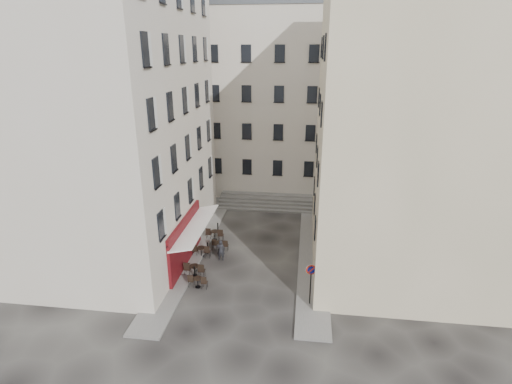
% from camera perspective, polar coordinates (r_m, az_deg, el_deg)
% --- Properties ---
extents(ground, '(90.00, 90.00, 0.00)m').
position_cam_1_polar(ground, '(27.60, -1.48, -11.74)').
color(ground, black).
rests_on(ground, ground).
extents(sidewalk_left, '(2.00, 22.00, 0.12)m').
position_cam_1_polar(sidewalk_left, '(31.87, -8.45, -7.23)').
color(sidewalk_left, slate).
rests_on(sidewalk_left, ground).
extents(sidewalk_right, '(2.00, 18.00, 0.12)m').
position_cam_1_polar(sidewalk_right, '(29.92, 8.08, -9.13)').
color(sidewalk_right, slate).
rests_on(sidewalk_right, ground).
extents(building_left, '(12.20, 16.20, 20.60)m').
position_cam_1_polar(building_left, '(30.10, -21.25, 10.63)').
color(building_left, beige).
rests_on(building_left, ground).
extents(building_right, '(12.20, 14.20, 18.60)m').
position_cam_1_polar(building_right, '(28.02, 21.48, 7.90)').
color(building_right, tan).
rests_on(building_right, ground).
extents(building_back, '(18.20, 10.20, 18.60)m').
position_cam_1_polar(building_back, '(42.77, 1.05, 12.97)').
color(building_back, beige).
rests_on(building_back, ground).
extents(cafe_storefront, '(1.74, 7.30, 3.50)m').
position_cam_1_polar(cafe_storefront, '(28.45, -9.88, -6.71)').
color(cafe_storefront, '#490A11').
rests_on(cafe_storefront, ground).
extents(stone_steps, '(9.00, 3.15, 0.80)m').
position_cam_1_polar(stone_steps, '(38.63, 1.38, -1.47)').
color(stone_steps, '#5D5B58').
rests_on(stone_steps, ground).
extents(bollard_near, '(0.12, 0.12, 0.98)m').
position_cam_1_polar(bollard_near, '(27.14, -8.76, -11.30)').
color(bollard_near, black).
rests_on(bollard_near, ground).
extents(bollard_mid, '(0.12, 0.12, 0.98)m').
position_cam_1_polar(bollard_mid, '(30.07, -6.94, -7.90)').
color(bollard_mid, black).
rests_on(bollard_mid, ground).
extents(bollard_far, '(0.12, 0.12, 0.98)m').
position_cam_1_polar(bollard_far, '(33.11, -5.47, -5.11)').
color(bollard_far, black).
rests_on(bollard_far, ground).
extents(no_parking_sign, '(0.62, 0.14, 2.73)m').
position_cam_1_polar(no_parking_sign, '(23.92, 7.85, -11.95)').
color(no_parking_sign, black).
rests_on(no_parking_sign, ground).
extents(bistro_table_a, '(1.26, 0.59, 0.89)m').
position_cam_1_polar(bistro_table_a, '(26.34, -8.30, -12.52)').
color(bistro_table_a, black).
rests_on(bistro_table_a, ground).
extents(bistro_table_b, '(1.42, 0.67, 1.00)m').
position_cam_1_polar(bistro_table_b, '(27.50, -8.75, -10.88)').
color(bistro_table_b, black).
rests_on(bistro_table_b, ground).
extents(bistro_table_c, '(1.36, 0.64, 0.95)m').
position_cam_1_polar(bistro_table_c, '(29.77, -7.82, -8.33)').
color(bistro_table_c, black).
rests_on(bistro_table_c, ground).
extents(bistro_table_d, '(1.25, 0.58, 0.88)m').
position_cam_1_polar(bistro_table_d, '(30.56, -5.13, -7.51)').
color(bistro_table_d, black).
rests_on(bistro_table_d, ground).
extents(bistro_table_e, '(1.43, 0.67, 1.00)m').
position_cam_1_polar(bistro_table_e, '(32.05, -5.90, -6.03)').
color(bistro_table_e, black).
rests_on(bistro_table_e, ground).
extents(pedestrian, '(0.59, 0.40, 1.58)m').
position_cam_1_polar(pedestrian, '(29.07, -5.06, -8.27)').
color(pedestrian, black).
rests_on(pedestrian, ground).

